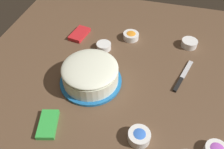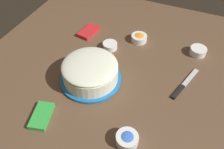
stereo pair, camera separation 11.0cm
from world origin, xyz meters
TOP-DOWN VIEW (x-y plane):
  - ground_plane at (0.00, 0.00)m, footprint 1.54×1.54m
  - frosted_cake at (0.06, -0.14)m, footprint 0.30×0.30m
  - spreading_knife at (-0.07, 0.28)m, footprint 0.23×0.09m
  - sprinkle_bowl_yellow at (-0.33, 0.30)m, footprint 0.09×0.09m
  - sprinkle_bowl_orange at (-0.32, -0.03)m, footprint 0.09×0.09m
  - sprinkle_bowl_blue at (0.30, 0.13)m, footprint 0.09×0.09m
  - sprinkle_bowl_green at (-0.19, -0.15)m, footprint 0.08×0.08m
  - candy_box_lower at (-0.27, -0.33)m, footprint 0.15×0.10m
  - candy_box_upper at (0.34, -0.24)m, footprint 0.14×0.10m

SIDE VIEW (x-z plane):
  - ground_plane at x=0.00m, z-range 0.00..0.00m
  - spreading_knife at x=-0.07m, z-range 0.00..0.01m
  - candy_box_lower at x=-0.27m, z-range 0.00..0.02m
  - candy_box_upper at x=0.34m, z-range 0.00..0.02m
  - sprinkle_bowl_green at x=-0.19m, z-range 0.00..0.03m
  - sprinkle_bowl_yellow at x=-0.33m, z-range 0.00..0.04m
  - sprinkle_bowl_orange at x=-0.32m, z-range 0.00..0.04m
  - sprinkle_bowl_blue at x=0.30m, z-range 0.00..0.05m
  - frosted_cake at x=0.06m, z-range 0.00..0.11m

